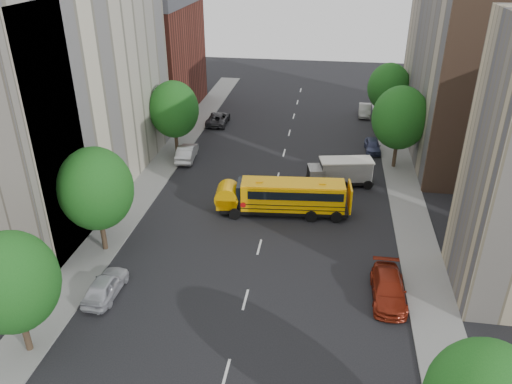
% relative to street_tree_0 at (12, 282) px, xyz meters
% --- Properties ---
extents(ground, '(120.00, 120.00, 0.00)m').
position_rel_street_tree_0_xyz_m(ground, '(11.00, 14.00, -4.64)').
color(ground, black).
rests_on(ground, ground).
extents(sidewalk_left, '(3.00, 80.00, 0.12)m').
position_rel_street_tree_0_xyz_m(sidewalk_left, '(-0.50, 19.00, -4.58)').
color(sidewalk_left, slate).
rests_on(sidewalk_left, ground).
extents(sidewalk_right, '(3.00, 80.00, 0.12)m').
position_rel_street_tree_0_xyz_m(sidewalk_right, '(22.50, 19.00, -4.58)').
color(sidewalk_right, slate).
rests_on(sidewalk_right, ground).
extents(lane_markings, '(0.15, 64.00, 0.01)m').
position_rel_street_tree_0_xyz_m(lane_markings, '(11.00, 24.00, -4.64)').
color(lane_markings, silver).
rests_on(lane_markings, ground).
extents(building_left_cream, '(10.00, 26.00, 20.00)m').
position_rel_street_tree_0_xyz_m(building_left_cream, '(-7.00, 20.00, 5.36)').
color(building_left_cream, beige).
rests_on(building_left_cream, ground).
extents(building_left_redbrick, '(10.00, 15.00, 13.00)m').
position_rel_street_tree_0_xyz_m(building_left_redbrick, '(-7.00, 42.00, 1.86)').
color(building_left_redbrick, maroon).
rests_on(building_left_redbrick, ground).
extents(building_right_far, '(10.00, 22.00, 18.00)m').
position_rel_street_tree_0_xyz_m(building_right_far, '(29.00, 34.00, 4.36)').
color(building_right_far, tan).
rests_on(building_right_far, ground).
extents(building_right_sidewall, '(10.10, 0.30, 18.00)m').
position_rel_street_tree_0_xyz_m(building_right_sidewall, '(29.00, 23.00, 4.36)').
color(building_right_sidewall, brown).
rests_on(building_right_sidewall, ground).
extents(street_tree_0, '(4.80, 4.80, 7.41)m').
position_rel_street_tree_0_xyz_m(street_tree_0, '(0.00, 0.00, 0.00)').
color(street_tree_0, '#38281C').
rests_on(street_tree_0, ground).
extents(street_tree_1, '(5.12, 5.12, 7.90)m').
position_rel_street_tree_0_xyz_m(street_tree_1, '(0.00, 10.00, 0.31)').
color(street_tree_1, '#38281C').
rests_on(street_tree_1, ground).
extents(street_tree_2, '(4.99, 4.99, 7.71)m').
position_rel_street_tree_0_xyz_m(street_tree_2, '(0.00, 28.00, 0.19)').
color(street_tree_2, '#38281C').
rests_on(street_tree_2, ground).
extents(street_tree_4, '(5.25, 5.25, 8.10)m').
position_rel_street_tree_0_xyz_m(street_tree_4, '(22.00, 28.00, 0.43)').
color(street_tree_4, '#38281C').
rests_on(street_tree_4, ground).
extents(street_tree_5, '(4.86, 4.86, 7.51)m').
position_rel_street_tree_0_xyz_m(street_tree_5, '(22.00, 40.00, 0.06)').
color(street_tree_5, '#38281C').
rests_on(street_tree_5, ground).
extents(school_bus, '(10.46, 3.28, 2.90)m').
position_rel_street_tree_0_xyz_m(school_bus, '(12.15, 17.28, -3.02)').
color(school_bus, black).
rests_on(school_bus, ground).
extents(safari_truck, '(6.13, 3.20, 2.50)m').
position_rel_street_tree_0_xyz_m(safari_truck, '(16.79, 23.26, -3.32)').
color(safari_truck, black).
rests_on(safari_truck, ground).
extents(parked_car_0, '(1.76, 4.24, 1.44)m').
position_rel_street_tree_0_xyz_m(parked_car_0, '(2.20, 5.14, -3.92)').
color(parked_car_0, '#BBBBC2').
rests_on(parked_car_0, ground).
extents(parked_car_1, '(2.02, 4.75, 1.52)m').
position_rel_street_tree_0_xyz_m(parked_car_1, '(1.40, 26.79, -3.88)').
color(parked_car_1, silver).
rests_on(parked_car_1, ground).
extents(parked_car_2, '(2.46, 5.10, 1.40)m').
position_rel_street_tree_0_xyz_m(parked_car_2, '(2.20, 37.71, -3.94)').
color(parked_car_2, black).
rests_on(parked_car_2, ground).
extents(parked_car_3, '(2.07, 5.02, 1.45)m').
position_rel_street_tree_0_xyz_m(parked_car_3, '(19.80, 7.52, -3.91)').
color(parked_car_3, maroon).
rests_on(parked_car_3, ground).
extents(parked_car_4, '(1.67, 3.82, 1.28)m').
position_rel_street_tree_0_xyz_m(parked_car_4, '(20.15, 31.83, -4.00)').
color(parked_car_4, '#373E61').
rests_on(parked_car_4, ground).
extents(parked_car_5, '(1.66, 4.31, 1.40)m').
position_rel_street_tree_0_xyz_m(parked_car_5, '(19.80, 43.72, -3.94)').
color(parked_car_5, gray).
rests_on(parked_car_5, ground).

